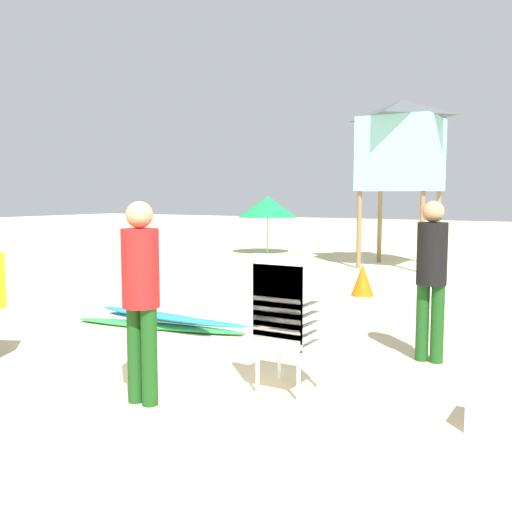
{
  "coord_description": "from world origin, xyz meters",
  "views": [
    {
      "loc": [
        3.79,
        -3.88,
        1.8
      ],
      "look_at": [
        0.2,
        2.12,
        1.07
      ],
      "focal_mm": 40.44,
      "sensor_mm": 36.0,
      "label": 1
    }
  ],
  "objects_px": {
    "stacked_plastic_chairs": "(284,313)",
    "traffic_cone_near": "(363,280)",
    "beach_umbrella_left": "(268,207)",
    "cooler_box": "(501,410)",
    "lifeguard_near_right": "(431,270)",
    "lifeguard_tower": "(401,146)",
    "surfboard_pile": "(163,321)",
    "lifeguard_near_left": "(141,288)"
  },
  "relations": [
    {
      "from": "surfboard_pile",
      "to": "beach_umbrella_left",
      "type": "relative_size",
      "value": 1.38
    },
    {
      "from": "stacked_plastic_chairs",
      "to": "traffic_cone_near",
      "type": "distance_m",
      "value": 5.49
    },
    {
      "from": "lifeguard_tower",
      "to": "cooler_box",
      "type": "distance_m",
      "value": 10.87
    },
    {
      "from": "lifeguard_tower",
      "to": "traffic_cone_near",
      "type": "xyz_separation_m",
      "value": [
        0.73,
        -4.55,
        -2.77
      ]
    },
    {
      "from": "beach_umbrella_left",
      "to": "surfboard_pile",
      "type": "bearing_deg",
      "value": -68.11
    },
    {
      "from": "lifeguard_tower",
      "to": "beach_umbrella_left",
      "type": "relative_size",
      "value": 2.23
    },
    {
      "from": "lifeguard_near_right",
      "to": "traffic_cone_near",
      "type": "height_order",
      "value": "lifeguard_near_right"
    },
    {
      "from": "stacked_plastic_chairs",
      "to": "lifeguard_near_right",
      "type": "xyz_separation_m",
      "value": [
        0.88,
        1.72,
        0.27
      ]
    },
    {
      "from": "stacked_plastic_chairs",
      "to": "beach_umbrella_left",
      "type": "xyz_separation_m",
      "value": [
        -6.54,
        11.15,
        0.72
      ]
    },
    {
      "from": "lifeguard_near_right",
      "to": "lifeguard_near_left",
      "type": "bearing_deg",
      "value": -125.16
    },
    {
      "from": "traffic_cone_near",
      "to": "lifeguard_near_left",
      "type": "bearing_deg",
      "value": -87.22
    },
    {
      "from": "lifeguard_tower",
      "to": "traffic_cone_near",
      "type": "bearing_deg",
      "value": -80.86
    },
    {
      "from": "surfboard_pile",
      "to": "beach_umbrella_left",
      "type": "bearing_deg",
      "value": 111.89
    },
    {
      "from": "traffic_cone_near",
      "to": "lifeguard_near_right",
      "type": "bearing_deg",
      "value": -59.68
    },
    {
      "from": "surfboard_pile",
      "to": "lifeguard_near_left",
      "type": "height_order",
      "value": "lifeguard_near_left"
    },
    {
      "from": "lifeguard_near_right",
      "to": "beach_umbrella_left",
      "type": "xyz_separation_m",
      "value": [
        -7.42,
        9.43,
        0.46
      ]
    },
    {
      "from": "surfboard_pile",
      "to": "lifeguard_near_left",
      "type": "xyz_separation_m",
      "value": [
        1.7,
        -2.28,
        0.9
      ]
    },
    {
      "from": "traffic_cone_near",
      "to": "lifeguard_tower",
      "type": "bearing_deg",
      "value": 99.14
    },
    {
      "from": "lifeguard_near_left",
      "to": "traffic_cone_near",
      "type": "relative_size",
      "value": 3.02
    },
    {
      "from": "lifeguard_near_left",
      "to": "lifeguard_near_right",
      "type": "xyz_separation_m",
      "value": [
        1.81,
        2.57,
        -0.0
      ]
    },
    {
      "from": "beach_umbrella_left",
      "to": "lifeguard_near_right",
      "type": "bearing_deg",
      "value": -51.81
    },
    {
      "from": "traffic_cone_near",
      "to": "beach_umbrella_left",
      "type": "bearing_deg",
      "value": 132.37
    },
    {
      "from": "stacked_plastic_chairs",
      "to": "cooler_box",
      "type": "bearing_deg",
      "value": 3.4
    },
    {
      "from": "stacked_plastic_chairs",
      "to": "cooler_box",
      "type": "relative_size",
      "value": 2.86
    },
    {
      "from": "stacked_plastic_chairs",
      "to": "traffic_cone_near",
      "type": "bearing_deg",
      "value": 103.01
    },
    {
      "from": "beach_umbrella_left",
      "to": "traffic_cone_near",
      "type": "bearing_deg",
      "value": -47.63
    },
    {
      "from": "surfboard_pile",
      "to": "lifeguard_tower",
      "type": "bearing_deg",
      "value": 85.47
    },
    {
      "from": "stacked_plastic_chairs",
      "to": "lifeguard_near_left",
      "type": "distance_m",
      "value": 1.29
    },
    {
      "from": "surfboard_pile",
      "to": "lifeguard_tower",
      "type": "relative_size",
      "value": 0.62
    },
    {
      "from": "traffic_cone_near",
      "to": "cooler_box",
      "type": "distance_m",
      "value": 6.06
    },
    {
      "from": "lifeguard_near_right",
      "to": "beach_umbrella_left",
      "type": "relative_size",
      "value": 0.94
    },
    {
      "from": "stacked_plastic_chairs",
      "to": "lifeguard_tower",
      "type": "distance_m",
      "value": 10.33
    },
    {
      "from": "surfboard_pile",
      "to": "lifeguard_tower",
      "type": "xyz_separation_m",
      "value": [
        0.67,
        8.45,
        2.95
      ]
    },
    {
      "from": "cooler_box",
      "to": "stacked_plastic_chairs",
      "type": "bearing_deg",
      "value": -176.6
    },
    {
      "from": "surfboard_pile",
      "to": "stacked_plastic_chairs",
      "type": "bearing_deg",
      "value": -28.55
    },
    {
      "from": "surfboard_pile",
      "to": "beach_umbrella_left",
      "type": "distance_m",
      "value": 10.55
    },
    {
      "from": "lifeguard_near_right",
      "to": "cooler_box",
      "type": "bearing_deg",
      "value": -59.41
    },
    {
      "from": "stacked_plastic_chairs",
      "to": "surfboard_pile",
      "type": "bearing_deg",
      "value": 151.45
    },
    {
      "from": "surfboard_pile",
      "to": "lifeguard_near_right",
      "type": "bearing_deg",
      "value": 4.68
    },
    {
      "from": "traffic_cone_near",
      "to": "stacked_plastic_chairs",
      "type": "bearing_deg",
      "value": -76.99
    },
    {
      "from": "lifeguard_near_right",
      "to": "surfboard_pile",
      "type": "bearing_deg",
      "value": -175.32
    },
    {
      "from": "beach_umbrella_left",
      "to": "cooler_box",
      "type": "distance_m",
      "value": 13.91
    }
  ]
}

